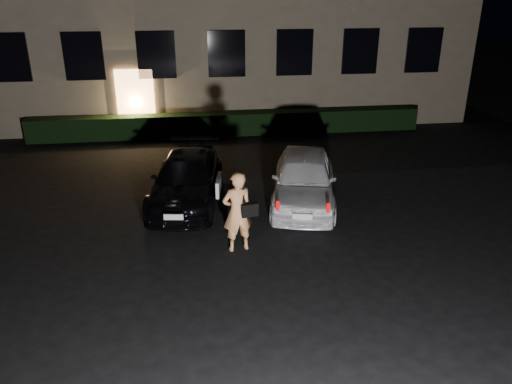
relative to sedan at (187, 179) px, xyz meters
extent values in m
plane|color=black|center=(1.66, -4.28, -0.61)|extent=(80.00, 80.00, 0.00)
cube|color=#FFAF62|center=(-1.84, 6.66, 0.64)|extent=(1.40, 0.10, 2.50)
cube|color=black|center=(-6.14, 6.66, 2.39)|extent=(1.40, 0.10, 1.70)
cube|color=black|center=(-3.54, 6.66, 2.39)|extent=(1.40, 0.10, 1.70)
cube|color=black|center=(-0.94, 6.66, 2.39)|extent=(1.40, 0.10, 1.70)
cube|color=black|center=(1.66, 6.66, 2.39)|extent=(1.40, 0.10, 1.70)
cube|color=black|center=(4.26, 6.66, 2.39)|extent=(1.40, 0.10, 1.70)
cube|color=black|center=(6.86, 6.66, 2.39)|extent=(1.40, 0.10, 1.70)
cube|color=black|center=(9.46, 6.66, 2.39)|extent=(1.40, 0.10, 1.70)
cube|color=black|center=(1.66, 6.22, -0.19)|extent=(15.00, 0.70, 0.85)
imported|color=black|center=(0.00, 0.00, 0.00)|extent=(2.30, 4.43, 1.23)
cube|color=white|center=(0.80, -0.90, 0.15)|extent=(0.20, 0.88, 0.41)
cube|color=silver|center=(-0.31, -2.17, -0.08)|extent=(0.45, 0.10, 0.14)
imported|color=white|center=(3.08, -0.59, 0.07)|extent=(2.53, 4.31, 1.38)
cube|color=red|center=(2.07, -2.33, 0.14)|extent=(0.09, 0.07, 0.23)
cube|color=red|center=(3.18, -2.59, 0.14)|extent=(0.09, 0.07, 0.23)
cube|color=silver|center=(2.61, -2.51, -0.09)|extent=(0.46, 0.15, 0.14)
imported|color=#E79A5F|center=(1.09, -2.88, 0.30)|extent=(0.75, 0.57, 1.82)
cube|color=black|center=(1.33, -2.95, 0.36)|extent=(0.40, 0.24, 0.29)
cube|color=black|center=(1.21, -2.94, 0.78)|extent=(0.05, 0.07, 0.57)
camera|label=1|loc=(0.18, -12.58, 4.84)|focal=35.00mm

